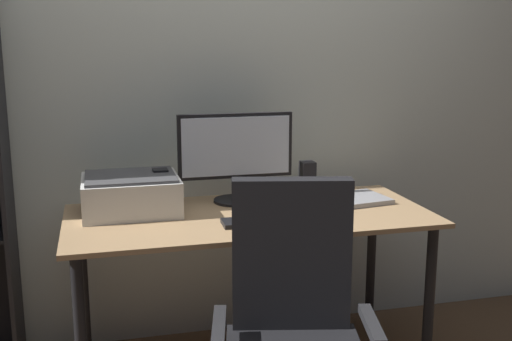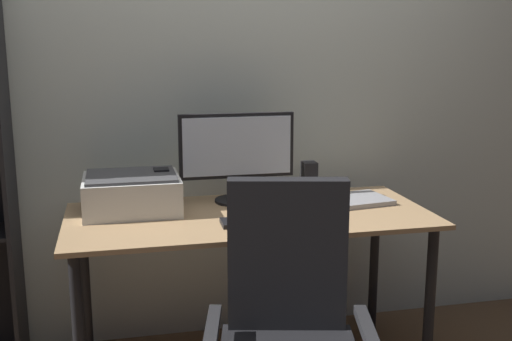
% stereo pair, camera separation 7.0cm
% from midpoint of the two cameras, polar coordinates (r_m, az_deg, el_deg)
% --- Properties ---
extents(back_wall, '(6.40, 0.10, 2.60)m').
position_cam_midpoint_polar(back_wall, '(3.04, -2.03, 8.92)').
color(back_wall, beige).
rests_on(back_wall, ground).
extents(desk, '(1.52, 0.69, 0.74)m').
position_cam_midpoint_polar(desk, '(2.65, 0.17, -5.78)').
color(desk, tan).
rests_on(desk, ground).
extents(monitor, '(0.51, 0.20, 0.40)m').
position_cam_midpoint_polar(monitor, '(2.77, -1.05, 1.74)').
color(monitor, black).
rests_on(monitor, desk).
extents(keyboard, '(0.29, 0.12, 0.02)m').
position_cam_midpoint_polar(keyboard, '(2.49, 1.01, -4.68)').
color(keyboard, black).
rests_on(keyboard, desk).
extents(mouse, '(0.08, 0.11, 0.03)m').
position_cam_midpoint_polar(mouse, '(2.57, 6.11, -4.05)').
color(mouse, black).
rests_on(mouse, desk).
extents(coffee_mug, '(0.09, 0.07, 0.09)m').
position_cam_midpoint_polar(coffee_mug, '(2.66, 0.58, -2.74)').
color(coffee_mug, black).
rests_on(coffee_mug, desk).
extents(laptop, '(0.35, 0.27, 0.02)m').
position_cam_midpoint_polar(laptop, '(2.83, 9.45, -2.71)').
color(laptop, '#99999E').
rests_on(laptop, desk).
extents(speaker_left, '(0.06, 0.07, 0.17)m').
position_cam_midpoint_polar(speaker_left, '(2.74, -7.89, -1.56)').
color(speaker_left, black).
rests_on(speaker_left, desk).
extents(speaker_right, '(0.06, 0.07, 0.17)m').
position_cam_midpoint_polar(speaker_right, '(2.87, 5.56, -0.88)').
color(speaker_right, black).
rests_on(speaker_right, desk).
extents(printer, '(0.40, 0.34, 0.16)m').
position_cam_midpoint_polar(printer, '(2.69, -10.55, -2.04)').
color(printer, silver).
rests_on(printer, desk).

